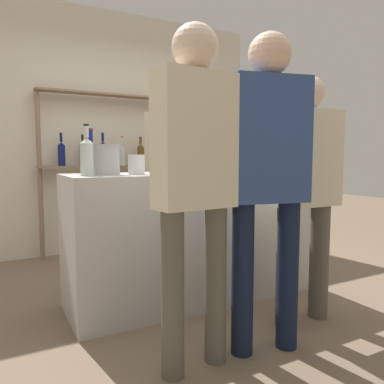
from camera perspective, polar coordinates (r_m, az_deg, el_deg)
name	(u,v)px	position (r m, az deg, el deg)	size (l,w,h in m)	color
ground_plane	(192,297)	(3.08, 0.00, -15.75)	(16.00, 16.00, 0.00)	#7A6651
bar_counter	(192,236)	(2.94, 0.00, -6.73)	(1.89, 0.63, 0.99)	#B7B2AD
back_wall	(117,133)	(4.66, -11.31, 8.81)	(3.49, 0.12, 2.80)	beige
back_shelf	(122,150)	(4.48, -10.67, 6.29)	(1.87, 0.18, 1.83)	#897056
counter_bottle_0	(201,156)	(2.83, 1.33, 5.56)	(0.09, 0.09, 0.34)	black
counter_bottle_1	(91,157)	(2.75, -15.14, 5.15)	(0.08, 0.08, 0.32)	#0F1956
counter_bottle_2	(186,157)	(2.94, -0.89, 5.30)	(0.07, 0.07, 0.31)	#0F1956
counter_bottle_3	(242,157)	(3.21, 7.59, 5.30)	(0.08, 0.08, 0.33)	black
counter_bottle_4	(87,156)	(2.50, -15.73, 5.37)	(0.08, 0.08, 0.33)	silver
wine_glass	(154,159)	(2.94, -5.75, 5.09)	(0.07, 0.07, 0.15)	silver
ice_bucket	(105,160)	(2.61, -13.14, 4.82)	(0.21, 0.21, 0.21)	#B2B2B7
cork_jar	(136,165)	(2.63, -8.49, 4.14)	(0.12, 0.12, 0.14)	silver
customer_left	(195,169)	(1.88, 0.46, 3.56)	(0.43, 0.23, 1.76)	#575347
customer_center	(268,167)	(2.11, 11.44, 3.77)	(0.47, 0.29, 1.78)	#121C33
customer_right	(305,182)	(2.57, 16.89, 1.48)	(0.47, 0.21, 1.63)	#575347
server_behind_counter	(170,163)	(3.80, -3.37, 4.40)	(0.50, 0.30, 1.78)	#575347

